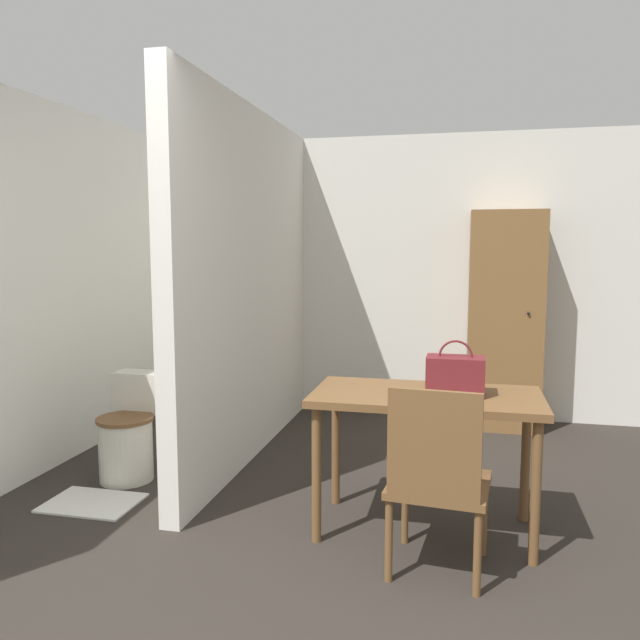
% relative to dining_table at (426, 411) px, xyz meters
% --- Properties ---
extents(wall_back, '(4.86, 0.12, 2.50)m').
position_rel_dining_table_xyz_m(wall_back, '(-0.63, 2.44, 0.59)').
color(wall_back, silver).
rests_on(wall_back, ground_plane).
extents(wall_left, '(0.12, 4.87, 2.50)m').
position_rel_dining_table_xyz_m(wall_left, '(-2.62, 0.44, 0.59)').
color(wall_left, silver).
rests_on(wall_left, ground_plane).
extents(partition_wall, '(0.12, 2.69, 2.50)m').
position_rel_dining_table_xyz_m(partition_wall, '(-1.34, 1.03, 0.59)').
color(partition_wall, silver).
rests_on(partition_wall, ground_plane).
extents(dining_table, '(1.19, 0.62, 0.76)m').
position_rel_dining_table_xyz_m(dining_table, '(0.00, 0.00, 0.00)').
color(dining_table, brown).
rests_on(dining_table, ground_plane).
extents(wooden_chair, '(0.49, 0.49, 0.91)m').
position_rel_dining_table_xyz_m(wooden_chair, '(0.08, -0.46, -0.18)').
color(wooden_chair, brown).
rests_on(wooden_chair, ground_plane).
extents(toilet, '(0.37, 0.52, 0.67)m').
position_rel_dining_table_xyz_m(toilet, '(-1.95, 0.37, -0.36)').
color(toilet, silver).
rests_on(toilet, ground_plane).
extents(handbag, '(0.30, 0.17, 0.29)m').
position_rel_dining_table_xyz_m(handbag, '(0.15, 0.01, 0.20)').
color(handbag, maroon).
rests_on(handbag, dining_table).
extents(wooden_cabinet, '(0.60, 0.47, 1.82)m').
position_rel_dining_table_xyz_m(wooden_cabinet, '(0.52, 2.14, 0.25)').
color(wooden_cabinet, brown).
rests_on(wooden_cabinet, ground_plane).
extents(bath_mat, '(0.54, 0.39, 0.01)m').
position_rel_dining_table_xyz_m(bath_mat, '(-1.95, -0.09, -0.66)').
color(bath_mat, silver).
rests_on(bath_mat, ground_plane).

